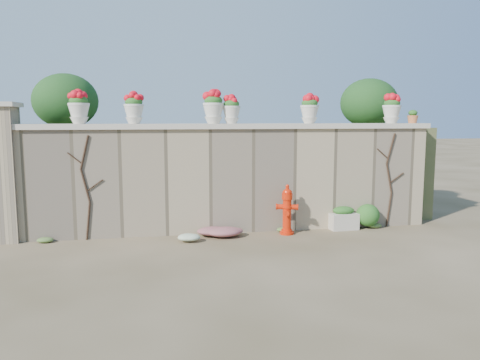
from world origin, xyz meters
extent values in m
plane|color=#4E4027|center=(0.00, 0.00, 0.00)|extent=(80.00, 80.00, 0.00)
cube|color=#9B8767|center=(0.00, 1.80, 1.00)|extent=(8.00, 0.40, 2.00)
cube|color=beige|center=(0.00, 1.80, 2.05)|extent=(8.10, 0.52, 0.10)
cube|color=#9B8767|center=(-4.15, 1.80, 1.20)|extent=(0.60, 0.60, 2.40)
cube|color=#384C23|center=(0.00, 5.00, 1.00)|extent=(9.00, 6.00, 2.00)
ellipsoid|color=#143814|center=(-3.20, 3.00, 2.55)|extent=(1.30, 1.30, 1.10)
ellipsoid|color=#143814|center=(3.40, 3.00, 2.55)|extent=(1.30, 1.30, 1.10)
cylinder|color=black|center=(-2.66, 1.58, 0.35)|extent=(0.12, 0.04, 0.70)
cylinder|color=black|center=(-2.69, 1.58, 1.00)|extent=(0.17, 0.04, 0.61)
cylinder|color=black|center=(-2.67, 1.58, 1.60)|extent=(0.18, 0.04, 0.61)
cylinder|color=black|center=(-2.52, 1.58, 1.00)|extent=(0.30, 0.02, 0.22)
cylinder|color=black|center=(-2.85, 1.58, 1.50)|extent=(0.25, 0.02, 0.21)
cylinder|color=black|center=(3.24, 1.58, 0.35)|extent=(0.12, 0.04, 0.70)
cylinder|color=black|center=(3.22, 1.58, 1.00)|extent=(0.17, 0.04, 0.61)
cylinder|color=black|center=(3.23, 1.58, 1.60)|extent=(0.18, 0.04, 0.61)
cylinder|color=black|center=(3.38, 1.58, 1.00)|extent=(0.30, 0.02, 0.22)
cylinder|color=black|center=(3.05, 1.58, 1.50)|extent=(0.25, 0.02, 0.21)
cylinder|color=red|center=(1.01, 1.34, 0.02)|extent=(0.27, 0.27, 0.05)
cylinder|color=red|center=(1.01, 1.34, 0.38)|extent=(0.16, 0.16, 0.60)
cylinder|color=red|center=(1.01, 1.34, 0.53)|extent=(0.20, 0.20, 0.04)
cylinder|color=red|center=(1.01, 1.34, 0.73)|extent=(0.20, 0.20, 0.12)
ellipsoid|color=red|center=(1.01, 1.34, 0.83)|extent=(0.18, 0.18, 0.13)
cylinder|color=red|center=(1.01, 1.34, 0.90)|extent=(0.07, 0.07, 0.10)
cylinder|color=red|center=(0.88, 1.38, 0.53)|extent=(0.16, 0.13, 0.10)
cylinder|color=red|center=(1.14, 1.30, 0.53)|extent=(0.16, 0.13, 0.10)
cylinder|color=red|center=(0.98, 1.24, 0.43)|extent=(0.11, 0.12, 0.09)
cube|color=beige|center=(2.23, 1.52, 0.16)|extent=(0.57, 0.35, 0.32)
ellipsoid|color=#1E5119|center=(2.23, 1.52, 0.38)|extent=(0.44, 0.28, 0.17)
ellipsoid|color=#1E5119|center=(2.77, 1.55, 0.31)|extent=(0.64, 0.58, 0.61)
ellipsoid|color=#C6276C|center=(-0.26, 1.38, 0.12)|extent=(0.88, 0.59, 0.23)
ellipsoid|color=white|center=(-0.86, 1.09, 0.10)|extent=(0.54, 0.43, 0.19)
ellipsoid|color=#1E5119|center=(-2.77, 1.80, 2.51)|extent=(0.33, 0.33, 0.20)
ellipsoid|color=red|center=(-2.77, 1.80, 2.60)|extent=(0.29, 0.29, 0.21)
ellipsoid|color=#1E5119|center=(-1.80, 1.80, 2.50)|extent=(0.32, 0.32, 0.19)
ellipsoid|color=red|center=(-1.80, 1.80, 2.58)|extent=(0.28, 0.28, 0.20)
ellipsoid|color=#1E5119|center=(-0.33, 1.80, 2.53)|extent=(0.35, 0.35, 0.21)
ellipsoid|color=red|center=(-0.33, 1.80, 2.62)|extent=(0.30, 0.30, 0.22)
ellipsoid|color=#1E5119|center=(0.02, 1.80, 2.47)|extent=(0.30, 0.30, 0.18)
ellipsoid|color=red|center=(0.02, 1.80, 2.54)|extent=(0.26, 0.26, 0.19)
ellipsoid|color=#1E5119|center=(1.58, 1.80, 2.49)|extent=(0.32, 0.32, 0.19)
ellipsoid|color=red|center=(1.58, 1.80, 2.57)|extent=(0.28, 0.28, 0.20)
ellipsoid|color=#1E5119|center=(3.33, 1.80, 2.51)|extent=(0.32, 0.32, 0.19)
ellipsoid|color=red|center=(3.33, 1.80, 2.59)|extent=(0.28, 0.28, 0.20)
ellipsoid|color=#1E5119|center=(3.80, 1.80, 2.30)|extent=(0.18, 0.18, 0.13)
camera|label=1|loc=(-1.45, -7.10, 2.19)|focal=35.00mm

